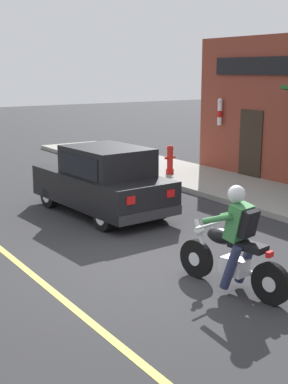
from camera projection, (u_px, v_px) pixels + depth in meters
The scene contains 5 objects.
ground_plane at pixel (151, 267), 8.98m from camera, with size 80.00×80.00×0.00m, color #2B2B2D.
sidewalk_curb at pixel (250, 192), 14.23m from camera, with size 2.60×22.00×0.14m, color gray.
motorcycle_with_rider at pixel (233, 247), 7.91m from camera, with size 0.67×2.01×1.62m.
car_hatchback at pixel (103, 181), 12.16m from camera, with size 1.87×3.87×1.57m.
fire_hydrant at pixel (170, 160), 16.21m from camera, with size 0.36×0.24×0.88m.
Camera 1 is at (-4.79, -6.99, 3.24)m, focal length 50.00 mm.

